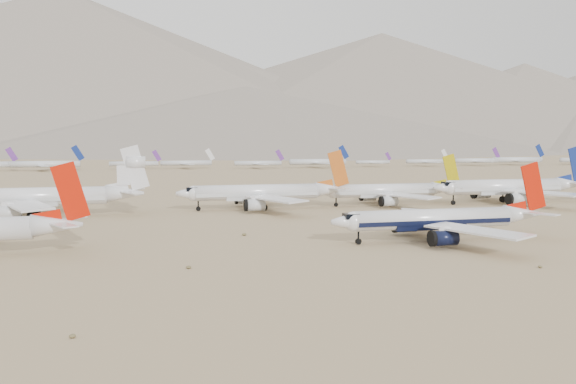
% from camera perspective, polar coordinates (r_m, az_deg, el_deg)
% --- Properties ---
extents(ground, '(7000.00, 7000.00, 0.00)m').
position_cam_1_polar(ground, '(116.94, 11.63, -4.92)').
color(ground, '#907454').
rests_on(ground, ground).
extents(main_airliner, '(45.47, 44.41, 16.05)m').
position_cam_1_polar(main_airliner, '(118.67, 15.34, -2.70)').
color(main_airliner, silver).
rests_on(main_airliner, ground).
extents(row2_navy_widebody, '(53.64, 52.45, 19.08)m').
position_cam_1_polar(row2_navy_widebody, '(198.91, 21.74, 0.46)').
color(row2_navy_widebody, silver).
rests_on(row2_navy_widebody, ground).
extents(row2_gold_tail, '(46.05, 45.04, 16.40)m').
position_cam_1_polar(row2_gold_tail, '(182.45, 10.32, 0.12)').
color(row2_gold_tail, silver).
rests_on(row2_gold_tail, ground).
extents(row2_orange_tail, '(49.97, 48.89, 17.83)m').
position_cam_1_polar(row2_orange_tail, '(168.43, -2.44, -0.07)').
color(row2_orange_tail, silver).
rests_on(row2_orange_tail, ground).
extents(row2_white_trijet, '(54.88, 53.63, 19.45)m').
position_cam_1_polar(row2_white_trijet, '(164.00, -23.98, -0.42)').
color(row2_white_trijet, silver).
rests_on(row2_white_trijet, ground).
extents(distant_storage_row, '(662.69, 53.11, 16.31)m').
position_cam_1_polar(distant_storage_row, '(442.31, 0.54, 3.06)').
color(distant_storage_row, silver).
rests_on(distant_storage_row, ground).
extents(mountain_range, '(7354.00, 3024.00, 470.00)m').
position_cam_1_polar(mountain_range, '(1764.35, -9.89, 10.54)').
color(mountain_range, slate).
rests_on(mountain_range, ground).
extents(foothills, '(4637.50, 1395.00, 155.00)m').
position_cam_1_polar(foothills, '(1335.61, 11.98, 6.99)').
color(foothills, slate).
rests_on(foothills, ground).
extents(desert_scrub, '(261.14, 121.67, 0.65)m').
position_cam_1_polar(desert_scrub, '(100.16, 23.68, -6.75)').
color(desert_scrub, brown).
rests_on(desert_scrub, ground).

